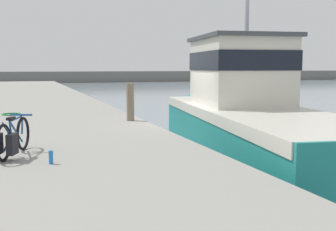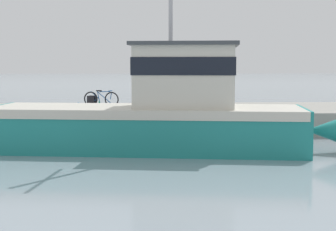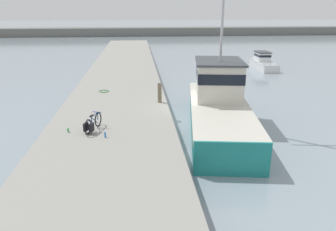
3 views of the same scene
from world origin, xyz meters
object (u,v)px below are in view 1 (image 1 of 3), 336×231
water_bottle_on_curb (51,157)px  fishing_boat_main (247,112)px  boat_green_anchored (238,93)px  mooring_post (130,102)px  bicycle_touring (11,139)px

water_bottle_on_curb → fishing_boat_main: bearing=31.1°
fishing_boat_main → water_bottle_on_curb: size_ratio=53.56×
fishing_boat_main → boat_green_anchored: (9.35, 17.71, -0.63)m
boat_green_anchored → mooring_post: 20.30m
bicycle_touring → fishing_boat_main: bearing=41.7°
fishing_boat_main → mooring_post: bearing=159.3°
mooring_post → water_bottle_on_curb: mooring_post is taller
boat_green_anchored → fishing_boat_main: bearing=-115.0°
mooring_post → boat_green_anchored: bearing=51.8°
mooring_post → water_bottle_on_curb: size_ratio=5.00×
bicycle_touring → mooring_post: 5.73m
mooring_post → water_bottle_on_curb: 6.08m
boat_green_anchored → water_bottle_on_curb: (-15.34, -21.32, 0.41)m
mooring_post → bicycle_touring: bearing=-127.3°
fishing_boat_main → mooring_post: size_ratio=10.72×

